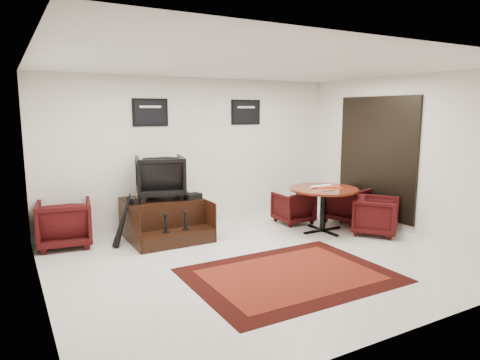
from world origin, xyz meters
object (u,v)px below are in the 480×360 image
(armchair_side, at_px, (65,221))
(table_chair_corner, at_px, (376,214))
(table_chair_back, at_px, (293,206))
(meeting_table, at_px, (324,193))
(shine_podium, at_px, (164,219))
(shine_chair, at_px, (160,175))
(table_chair_window, at_px, (347,202))

(armchair_side, bearing_deg, table_chair_corner, 166.11)
(table_chair_back, bearing_deg, table_chair_corner, 121.66)
(meeting_table, bearing_deg, table_chair_corner, -40.99)
(meeting_table, relative_size, table_chair_back, 1.81)
(table_chair_back, distance_m, table_chair_corner, 1.59)
(table_chair_back, xyz_separation_m, table_chair_corner, (0.80, -1.37, 0.03))
(shine_podium, height_order, armchair_side, armchair_side)
(table_chair_corner, bearing_deg, shine_chair, 113.52)
(shine_chair, bearing_deg, shine_podium, 103.46)
(table_chair_corner, bearing_deg, table_chair_back, 82.92)
(armchair_side, distance_m, meeting_table, 4.44)
(shine_podium, relative_size, table_chair_window, 1.71)
(armchair_side, height_order, meeting_table, armchair_side)
(meeting_table, bearing_deg, table_chair_window, 19.12)
(meeting_table, bearing_deg, armchair_side, 162.01)
(shine_chair, distance_m, table_chair_window, 3.70)
(armchair_side, xyz_separation_m, meeting_table, (4.22, -1.37, 0.29))
(shine_podium, relative_size, meeting_table, 1.08)
(table_chair_back, bearing_deg, meeting_table, 98.97)
(shine_chair, bearing_deg, meeting_table, 168.24)
(shine_chair, height_order, armchair_side, shine_chair)
(table_chair_back, distance_m, table_chair_window, 1.08)
(shine_podium, distance_m, meeting_table, 2.88)
(meeting_table, xyz_separation_m, table_chair_back, (-0.10, 0.76, -0.37))
(armchair_side, distance_m, table_chair_window, 5.20)
(shine_podium, distance_m, shine_chair, 0.78)
(table_chair_window, bearing_deg, shine_chair, 58.46)
(table_chair_corner, bearing_deg, table_chair_window, 41.84)
(table_chair_back, xyz_separation_m, table_chair_window, (0.98, -0.46, 0.05))
(shine_podium, relative_size, table_chair_corner, 1.80)
(armchair_side, bearing_deg, shine_chair, -176.62)
(shine_chair, bearing_deg, table_chair_corner, 164.44)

